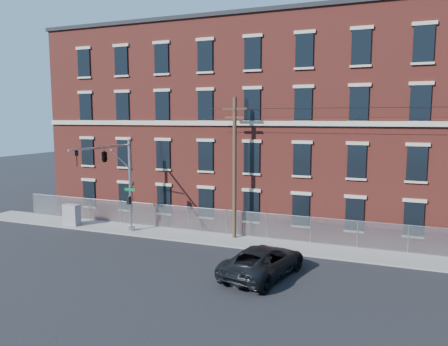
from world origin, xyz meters
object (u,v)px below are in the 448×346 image
traffic_signal_mast (111,165)px  utility_pole_near (235,166)px  pickup_truck (263,261)px  utility_cabinet (72,215)px

traffic_signal_mast → utility_pole_near: bearing=23.1°
utility_pole_near → pickup_truck: 8.73m
pickup_truck → utility_cabinet: 18.11m
traffic_signal_mast → utility_cabinet: bearing=159.5°
traffic_signal_mast → pickup_truck: size_ratio=1.16×
traffic_signal_mast → utility_pole_near: size_ratio=0.70×
utility_cabinet → pickup_truck: bearing=-13.1°
pickup_truck → utility_cabinet: (-17.43, 4.91, 0.12)m
traffic_signal_mast → utility_cabinet: (-5.41, 2.02, -4.43)m
utility_cabinet → traffic_signal_mast: bearing=-17.8°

